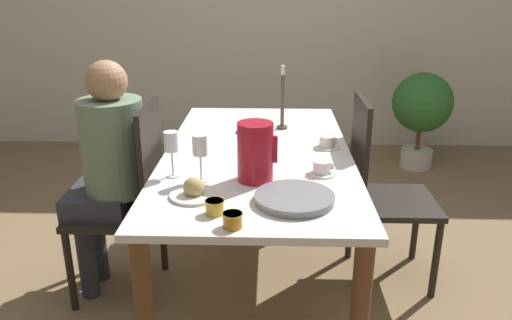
{
  "coord_description": "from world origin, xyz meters",
  "views": [
    {
      "loc": [
        0.06,
        -2.26,
        1.53
      ],
      "look_at": [
        0.0,
        -0.25,
        0.8
      ],
      "focal_mm": 35.0,
      "sensor_mm": 36.0,
      "label": 1
    }
  ],
  "objects_px": {
    "wine_glass_juice": "(171,144)",
    "potted_plant": "(422,107)",
    "wine_glass_water": "(200,147)",
    "red_pitcher": "(254,152)",
    "serving_tray": "(294,198)",
    "chair_person_side": "(130,199)",
    "teacup_near_person": "(322,169)",
    "jam_jar_amber": "(233,219)",
    "jam_jar_red": "(215,206)",
    "chair_opposite": "(380,189)",
    "candlestick_tall": "(282,104)",
    "person_seated": "(108,161)",
    "bread_plate": "(194,191)",
    "teacup_across": "(327,143)"
  },
  "relations": [
    {
      "from": "chair_opposite",
      "to": "jam_jar_amber",
      "type": "distance_m",
      "value": 1.14
    },
    {
      "from": "red_pitcher",
      "to": "potted_plant",
      "type": "xyz_separation_m",
      "value": [
        1.31,
        2.14,
        -0.35
      ]
    },
    {
      "from": "chair_opposite",
      "to": "potted_plant",
      "type": "height_order",
      "value": "chair_opposite"
    },
    {
      "from": "wine_glass_juice",
      "to": "wine_glass_water",
      "type": "bearing_deg",
      "value": -21.49
    },
    {
      "from": "chair_person_side",
      "to": "candlestick_tall",
      "type": "distance_m",
      "value": 0.95
    },
    {
      "from": "wine_glass_water",
      "to": "wine_glass_juice",
      "type": "xyz_separation_m",
      "value": [
        -0.13,
        0.05,
        -0.0
      ]
    },
    {
      "from": "chair_person_side",
      "to": "candlestick_tall",
      "type": "bearing_deg",
      "value": -59.13
    },
    {
      "from": "serving_tray",
      "to": "jam_jar_amber",
      "type": "bearing_deg",
      "value": -136.33
    },
    {
      "from": "wine_glass_water",
      "to": "wine_glass_juice",
      "type": "relative_size",
      "value": 1.01
    },
    {
      "from": "chair_opposite",
      "to": "candlestick_tall",
      "type": "distance_m",
      "value": 0.69
    },
    {
      "from": "bread_plate",
      "to": "candlestick_tall",
      "type": "distance_m",
      "value": 0.99
    },
    {
      "from": "wine_glass_juice",
      "to": "jam_jar_amber",
      "type": "distance_m",
      "value": 0.54
    },
    {
      "from": "red_pitcher",
      "to": "serving_tray",
      "type": "relative_size",
      "value": 0.82
    },
    {
      "from": "chair_opposite",
      "to": "candlestick_tall",
      "type": "xyz_separation_m",
      "value": [
        -0.5,
        0.29,
        0.37
      ]
    },
    {
      "from": "chair_person_side",
      "to": "wine_glass_water",
      "type": "distance_m",
      "value": 0.64
    },
    {
      "from": "red_pitcher",
      "to": "teacup_across",
      "type": "distance_m",
      "value": 0.56
    },
    {
      "from": "person_seated",
      "to": "wine_glass_water",
      "type": "relative_size",
      "value": 5.99
    },
    {
      "from": "teacup_near_person",
      "to": "potted_plant",
      "type": "xyz_separation_m",
      "value": [
        1.03,
        2.07,
        -0.25
      ]
    },
    {
      "from": "wine_glass_water",
      "to": "teacup_near_person",
      "type": "bearing_deg",
      "value": 10.48
    },
    {
      "from": "person_seated",
      "to": "jam_jar_amber",
      "type": "distance_m",
      "value": 0.99
    },
    {
      "from": "chair_opposite",
      "to": "serving_tray",
      "type": "bearing_deg",
      "value": -35.18
    },
    {
      "from": "wine_glass_juice",
      "to": "bread_plate",
      "type": "bearing_deg",
      "value": -59.89
    },
    {
      "from": "person_seated",
      "to": "candlestick_tall",
      "type": "relative_size",
      "value": 3.41
    },
    {
      "from": "wine_glass_juice",
      "to": "potted_plant",
      "type": "height_order",
      "value": "wine_glass_juice"
    },
    {
      "from": "person_seated",
      "to": "wine_glass_juice",
      "type": "bearing_deg",
      "value": -127.59
    },
    {
      "from": "wine_glass_water",
      "to": "chair_opposite",
      "type": "bearing_deg",
      "value": 29.39
    },
    {
      "from": "teacup_across",
      "to": "potted_plant",
      "type": "bearing_deg",
      "value": 60.52
    },
    {
      "from": "wine_glass_juice",
      "to": "jam_jar_amber",
      "type": "bearing_deg",
      "value": -57.57
    },
    {
      "from": "chair_opposite",
      "to": "teacup_near_person",
      "type": "xyz_separation_m",
      "value": [
        -0.34,
        -0.38,
        0.26
      ]
    },
    {
      "from": "teacup_near_person",
      "to": "wine_glass_water",
      "type": "bearing_deg",
      "value": -169.52
    },
    {
      "from": "teacup_near_person",
      "to": "candlestick_tall",
      "type": "bearing_deg",
      "value": 102.94
    },
    {
      "from": "wine_glass_juice",
      "to": "teacup_across",
      "type": "relative_size",
      "value": 1.53
    },
    {
      "from": "serving_tray",
      "to": "jam_jar_red",
      "type": "relative_size",
      "value": 4.33
    },
    {
      "from": "chair_opposite",
      "to": "teacup_near_person",
      "type": "relative_size",
      "value": 7.72
    },
    {
      "from": "person_seated",
      "to": "wine_glass_water",
      "type": "height_order",
      "value": "person_seated"
    },
    {
      "from": "red_pitcher",
      "to": "potted_plant",
      "type": "bearing_deg",
      "value": 58.5
    },
    {
      "from": "serving_tray",
      "to": "jam_jar_red",
      "type": "bearing_deg",
      "value": -159.5
    },
    {
      "from": "person_seated",
      "to": "candlestick_tall",
      "type": "distance_m",
      "value": 0.96
    },
    {
      "from": "wine_glass_water",
      "to": "potted_plant",
      "type": "xyz_separation_m",
      "value": [
        1.53,
        2.16,
        -0.37
      ]
    },
    {
      "from": "teacup_across",
      "to": "teacup_near_person",
      "type": "bearing_deg",
      "value": -99.63
    },
    {
      "from": "red_pitcher",
      "to": "serving_tray",
      "type": "height_order",
      "value": "red_pitcher"
    },
    {
      "from": "jam_jar_amber",
      "to": "potted_plant",
      "type": "relative_size",
      "value": 0.09
    },
    {
      "from": "chair_person_side",
      "to": "teacup_near_person",
      "type": "relative_size",
      "value": 7.72
    },
    {
      "from": "person_seated",
      "to": "wine_glass_water",
      "type": "xyz_separation_m",
      "value": [
        0.5,
        -0.34,
        0.19
      ]
    },
    {
      "from": "chair_opposite",
      "to": "person_seated",
      "type": "xyz_separation_m",
      "value": [
        -1.34,
        -0.14,
        0.19
      ]
    },
    {
      "from": "person_seated",
      "to": "jam_jar_amber",
      "type": "xyz_separation_m",
      "value": [
        0.66,
        -0.73,
        0.07
      ]
    },
    {
      "from": "teacup_across",
      "to": "serving_tray",
      "type": "distance_m",
      "value": 0.67
    },
    {
      "from": "bread_plate",
      "to": "jam_jar_red",
      "type": "bearing_deg",
      "value": -56.71
    },
    {
      "from": "wine_glass_water",
      "to": "teacup_across",
      "type": "relative_size",
      "value": 1.55
    },
    {
      "from": "chair_person_side",
      "to": "jam_jar_amber",
      "type": "distance_m",
      "value": 0.95
    }
  ]
}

